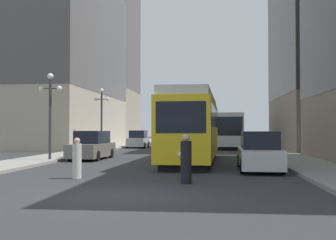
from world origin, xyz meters
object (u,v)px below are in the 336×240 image
lamp_post_left_far (102,109)px  transit_bus (229,129)px  parked_car_left_near (92,146)px  streetcar (193,126)px  pedestrian_crossing_near (77,160)px  pedestrian_crossing_far (186,160)px  parked_car_right_far (259,152)px  lamp_post_left_near (50,102)px  parked_car_left_mid (138,140)px

lamp_post_left_far → transit_bus: bearing=35.2°
transit_bus → parked_car_left_near: (-9.43, -17.32, -1.10)m
streetcar → lamp_post_left_far: bearing=130.5°
streetcar → parked_car_left_near: bearing=170.3°
pedestrian_crossing_near → pedestrian_crossing_far: 4.43m
transit_bus → parked_car_right_far: (0.36, -23.55, -1.10)m
pedestrian_crossing_near → lamp_post_left_near: (-4.28, 7.93, 2.79)m
transit_bus → lamp_post_left_near: 22.63m
streetcar → lamp_post_left_near: lamp_post_left_near is taller
parked_car_left_mid → pedestrian_crossing_near: bearing=-84.8°
streetcar → pedestrian_crossing_near: streetcar is taller
parked_car_right_far → pedestrian_crossing_near: 8.38m
parked_car_right_far → lamp_post_left_near: (-11.69, 4.02, 2.68)m
parked_car_left_near → parked_car_left_mid: size_ratio=1.18×
transit_bus → parked_car_left_mid: size_ratio=2.75×
streetcar → lamp_post_left_near: bearing=-172.1°
parked_car_left_mid → parked_car_right_far: same height
streetcar → parked_car_left_near: streetcar is taller
parked_car_left_mid → lamp_post_left_near: (-1.90, -19.15, 2.68)m
transit_bus → pedestrian_crossing_near: transit_bus is taller
pedestrian_crossing_near → parked_car_left_near: bearing=110.0°
parked_car_right_far → lamp_post_left_near: size_ratio=0.98×
parked_car_right_far → pedestrian_crossing_near: parked_car_right_far is taller
parked_car_left_mid → lamp_post_left_far: 8.33m
parked_car_left_near → lamp_post_left_far: size_ratio=0.94×
pedestrian_crossing_far → lamp_post_left_far: bearing=169.2°
parked_car_left_near → lamp_post_left_near: size_ratio=0.99×
parked_car_left_near → parked_car_left_mid: (-0.00, 16.93, -0.00)m
transit_bus → lamp_post_left_far: size_ratio=2.18×
transit_bus → pedestrian_crossing_far: transit_bus is taller
parked_car_left_mid → parked_car_right_far: bearing=-67.0°
streetcar → transit_bus: bearing=83.5°
transit_bus → lamp_post_left_near: size_ratio=2.29×
lamp_post_left_near → parked_car_left_mid: bearing=84.3°
streetcar → parked_car_left_mid: bearing=111.9°
pedestrian_crossing_near → parked_car_right_far: bearing=34.7°
streetcar → pedestrian_crossing_far: (0.17, -9.80, -1.29)m
lamp_post_left_near → pedestrian_crossing_near: bearing=-61.6°
parked_car_right_far → lamp_post_left_far: lamp_post_left_far is taller
lamp_post_left_near → lamp_post_left_far: 11.55m
pedestrian_crossing_near → lamp_post_left_near: 9.44m
parked_car_left_near → parked_car_left_mid: same height
streetcar → pedestrian_crossing_far: 9.88m
parked_car_left_near → parked_car_left_mid: bearing=91.7°
transit_bus → parked_car_left_near: bearing=-116.9°
pedestrian_crossing_far → lamp_post_left_far: 22.42m
streetcar → parked_car_left_mid: 19.48m
lamp_post_left_near → lamp_post_left_far: bearing=90.0°
parked_car_left_mid → pedestrian_crossing_near: (2.38, -27.08, -0.10)m
pedestrian_crossing_near → lamp_post_left_far: (-4.28, 19.48, 2.94)m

